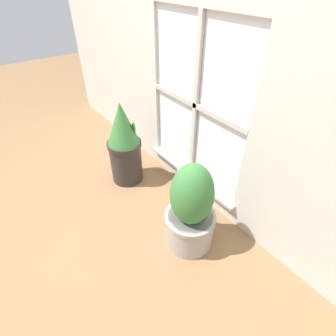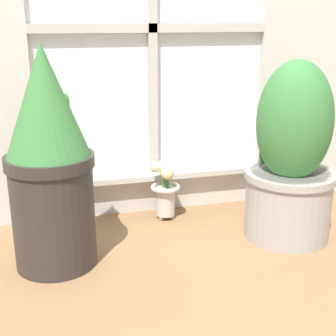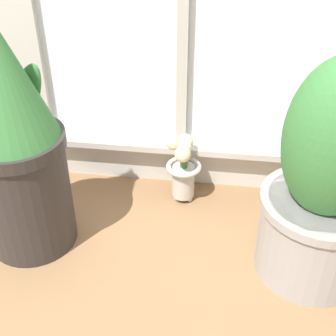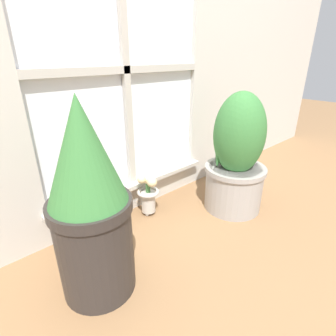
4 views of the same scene
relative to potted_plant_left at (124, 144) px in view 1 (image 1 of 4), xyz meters
name	(u,v)px [view 1 (image 1 of 4)]	position (x,y,z in m)	size (l,w,h in m)	color
ground_plane	(142,212)	(0.44, -0.13, -0.37)	(10.00, 10.00, 0.00)	olive
wall_with_window	(203,28)	(0.44, 0.40, 0.91)	(4.40, 0.10, 2.50)	beige
potted_plant_left	(124,144)	(0.00, 0.00, 0.00)	(0.29, 0.29, 0.75)	#2D2826
potted_plant_right	(191,211)	(0.88, -0.01, -0.06)	(0.35, 0.35, 0.68)	#9E9993
flower_vase	(182,181)	(0.46, 0.27, -0.23)	(0.13, 0.13, 0.26)	#BCB7AD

